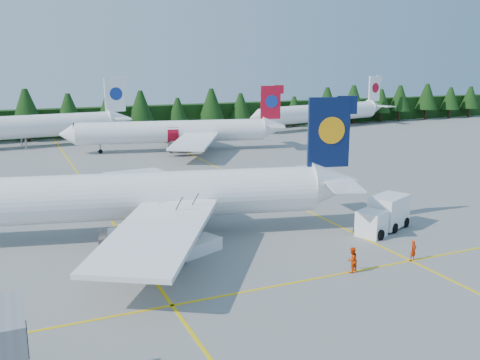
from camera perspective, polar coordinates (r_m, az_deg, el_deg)
name	(u,v)px	position (r m, az deg, el deg)	size (l,w,h in m)	color
ground	(308,248)	(46.84, 7.30, -7.21)	(320.00, 320.00, 0.00)	gray
taxi_stripe_a	(103,209)	(60.40, -14.39, -2.97)	(0.25, 120.00, 0.01)	yellow
taxi_stripe_b	(267,191)	(66.41, 2.86, -1.19)	(0.25, 120.00, 0.01)	yellow
taxi_stripe_cross	(349,272)	(42.17, 11.56, -9.64)	(80.00, 0.25, 0.01)	yellow
treeline_hedge	(118,120)	(122.48, -12.93, 6.23)	(220.00, 4.00, 6.00)	black
airliner_navy	(110,198)	(49.38, -13.74, -1.88)	(42.31, 34.42, 12.49)	white
airliner_red	(169,132)	(96.55, -7.62, 5.09)	(38.91, 31.68, 11.45)	white
airliner_far_left	(3,128)	(107.27, -23.98, 5.13)	(43.28, 8.12, 12.59)	white
airliner_far_right	(316,113)	(129.37, 8.09, 7.10)	(41.36, 11.83, 12.16)	white
airstairs	(193,242)	(45.53, -5.00, -6.64)	(4.96, 6.38, 3.76)	white
service_truck	(383,215)	(52.42, 15.00, -3.59)	(6.95, 4.89, 3.17)	silver
uld_pair	(149,252)	(42.78, -9.65, -7.57)	(5.11, 2.23, 1.73)	#313627
crew_a	(413,250)	(45.65, 18.01, -7.15)	(0.61, 0.40, 1.68)	red
crew_b	(352,260)	(41.92, 11.85, -8.34)	(0.97, 0.75, 1.99)	#FF3F05
crew_c	(367,223)	(51.67, 13.42, -4.48)	(0.76, 0.52, 1.85)	#D96904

